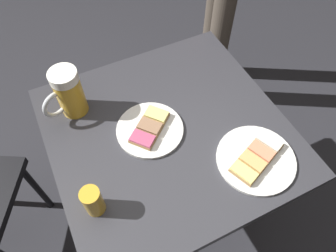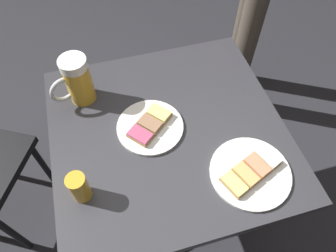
# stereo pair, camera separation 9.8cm
# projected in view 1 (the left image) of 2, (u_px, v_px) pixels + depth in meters

# --- Properties ---
(ground_plane) EXTENTS (6.00, 6.00, 0.00)m
(ground_plane) POSITION_uv_depth(u_px,v_px,m) (168.00, 210.00, 1.61)
(ground_plane) COLOR #28282D
(cafe_table) EXTENTS (0.74, 0.73, 0.74)m
(cafe_table) POSITION_uv_depth(u_px,v_px,m) (168.00, 155.00, 1.14)
(cafe_table) COLOR black
(cafe_table) RESTS_ON ground_plane
(plate_near) EXTENTS (0.21, 0.21, 0.03)m
(plate_near) POSITION_uv_depth(u_px,v_px,m) (150.00, 129.00, 0.99)
(plate_near) COLOR white
(plate_near) RESTS_ON cafe_table
(plate_far) EXTENTS (0.24, 0.24, 0.03)m
(plate_far) POSITION_uv_depth(u_px,v_px,m) (256.00, 158.00, 0.93)
(plate_far) COLOR white
(plate_far) RESTS_ON cafe_table
(beer_mug) EXTENTS (0.14, 0.09, 0.17)m
(beer_mug) POSITION_uv_depth(u_px,v_px,m) (68.00, 93.00, 0.97)
(beer_mug) COLOR gold
(beer_mug) RESTS_ON cafe_table
(beer_glass_small) EXTENTS (0.05, 0.05, 0.10)m
(beer_glass_small) POSITION_uv_depth(u_px,v_px,m) (93.00, 201.00, 0.81)
(beer_glass_small) COLOR gold
(beer_glass_small) RESTS_ON cafe_table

